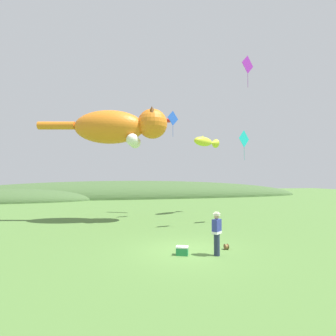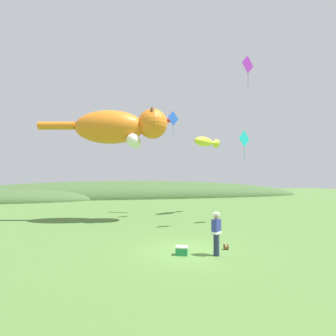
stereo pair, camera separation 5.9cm
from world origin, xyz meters
name	(u,v)px [view 1 (the left image)]	position (x,y,z in m)	size (l,w,h in m)	color
ground_plane	(188,251)	(0.00, 0.00, 0.00)	(120.00, 120.00, 0.00)	#517A38
distant_hill_ridge	(116,198)	(-2.29, 32.62, 0.00)	(62.47, 14.56, 5.45)	#426033
festival_attendant	(217,232)	(0.94, -0.92, 0.95)	(0.49, 0.46, 1.77)	#232D47
kite_spool	(226,247)	(1.72, -0.15, 0.12)	(0.16, 0.25, 0.25)	olive
picnic_cooler	(182,251)	(-0.42, -0.53, 0.18)	(0.58, 0.49, 0.36)	#268C4C
kite_giant_cat	(119,127)	(-2.73, 8.38, 6.91)	(9.35, 3.75, 2.88)	orange
kite_fish_windsock	(205,142)	(5.01, 10.95, 6.42)	(3.06, 2.36, 0.95)	yellow
kite_tube_streamer	(164,121)	(1.44, 12.04, 8.39)	(1.86, 1.17, 0.44)	red
kite_diamond_blue	(173,118)	(1.59, 9.27, 7.98)	(1.03, 0.66, 2.11)	blue
kite_diamond_teal	(244,139)	(5.87, 5.65, 5.93)	(1.09, 0.58, 2.12)	#19BFBF
kite_diamond_violet	(248,65)	(5.15, 3.80, 10.38)	(1.07, 0.51, 2.07)	purple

